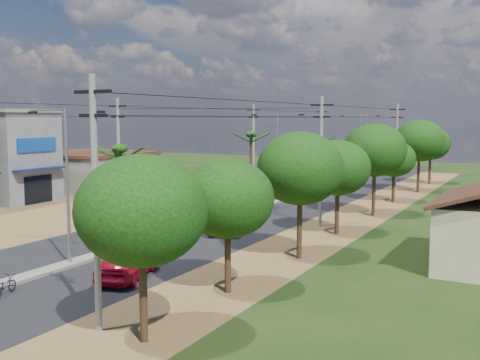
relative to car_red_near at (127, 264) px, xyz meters
The scene contains 33 objects.
ground 4.25m from the car_red_near, behind, with size 160.00×160.00×0.00m, color black.
road 16.07m from the car_red_near, 105.00° to the left, with size 12.00×110.00×0.04m, color black.
median 18.98m from the car_red_near, 102.66° to the left, with size 1.00×90.00×0.18m, color #605E56.
dirt_lot_west 20.98m from the car_red_near, 156.05° to the left, with size 18.00×46.00×0.04m, color brown.
dirt_shoulder_east 16.12m from the car_red_near, 74.36° to the left, with size 5.00×90.00×0.03m, color brown.
shophouse_grey 30.09m from the car_red_near, 150.96° to the left, with size 9.00×6.40×8.30m.
low_shed 35.15m from the car_red_near, 135.75° to the left, with size 10.40×10.40×3.95m.
tree_east_a 8.53m from the car_red_near, 45.77° to the right, with size 4.40×4.40×6.37m.
tree_east_b 6.17m from the car_red_near, ahead, with size 4.00×4.00×5.83m.
tree_east_c 10.20m from the car_red_near, 53.58° to the left, with size 4.60×4.60×6.83m.
tree_east_d 15.84m from the car_red_near, 70.14° to the left, with size 4.20×4.20×6.13m.
tree_east_e 23.56m from the car_red_near, 76.41° to the left, with size 4.80×4.80×7.14m.
tree_east_f 31.08m from the car_red_near, 80.62° to the left, with size 3.80×3.80×5.52m.
tree_east_g 39.18m from the car_red_near, 81.66° to the left, with size 5.00×5.00×7.38m.
tree_east_h 46.98m from the car_red_near, 83.45° to the left, with size 4.40×4.40×6.52m.
palm_median_near 7.79m from the car_red_near, 132.66° to the left, with size 2.00×2.00×6.15m.
palm_median_mid 21.55m from the car_red_near, 101.46° to the left, with size 2.00×2.00×6.55m.
palm_median_far 37.02m from the car_red_near, 96.50° to the left, with size 2.00×2.00×5.85m.
streetlight_near 5.82m from the car_red_near, behind, with size 5.10×0.18×8.00m.
streetlight_mid 26.16m from the car_red_near, 99.26° to the left, with size 5.10×0.18×8.00m.
streetlight_far 50.84m from the car_red_near, 94.71° to the left, with size 5.10×0.18×8.00m.
utility_pole_w_b 17.24m from the car_red_near, 131.73° to the left, with size 1.60×0.24×9.00m.
utility_pole_w_c 36.49m from the car_red_near, 107.92° to the left, with size 1.60×0.24×9.00m.
utility_pole_w_d 56.76m from the car_red_near, 101.36° to the left, with size 1.60×0.24×9.00m.
utility_pole_e_a 7.58m from the car_red_near, 58.66° to the right, with size 1.60×0.24×9.00m.
utility_pole_e_b 17.32m from the car_red_near, 78.56° to the left, with size 1.60×0.24×9.00m.
utility_pole_e_c 38.86m from the car_red_near, 85.04° to the left, with size 1.60×0.24×9.00m.
car_red_near is the anchor object (origin of this frame).
car_silver_mid 11.86m from the car_red_near, 97.32° to the left, with size 1.75×5.02×1.66m, color #A7A9AF.
car_white_far 27.88m from the car_red_near, 101.71° to the left, with size 2.32×5.70×1.65m, color silver.
moto_rider_east 5.30m from the car_red_near, 123.62° to the right, with size 0.55×1.57×0.82m, color black.
moto_rider_west_a 17.35m from the car_red_near, 121.87° to the left, with size 0.56×1.60×0.84m, color black.
moto_rider_west_b 32.50m from the car_red_near, 99.49° to the left, with size 0.53×1.87×1.12m, color black.
Camera 1 is at (21.05, -20.40, 7.51)m, focal length 42.00 mm.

